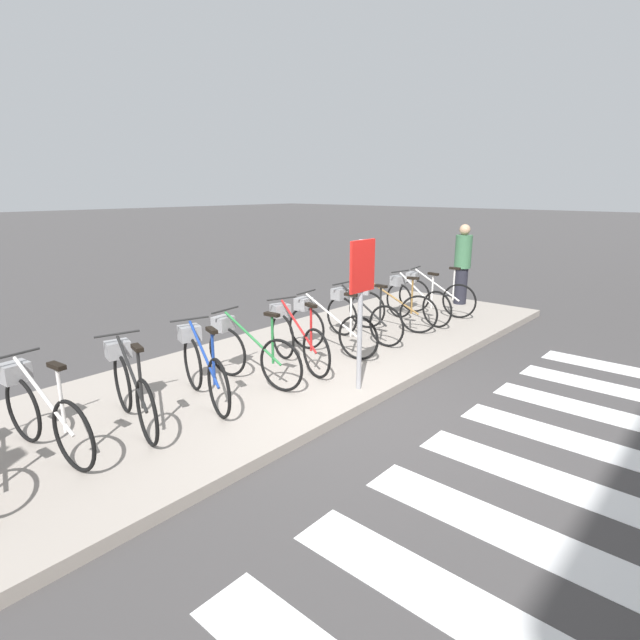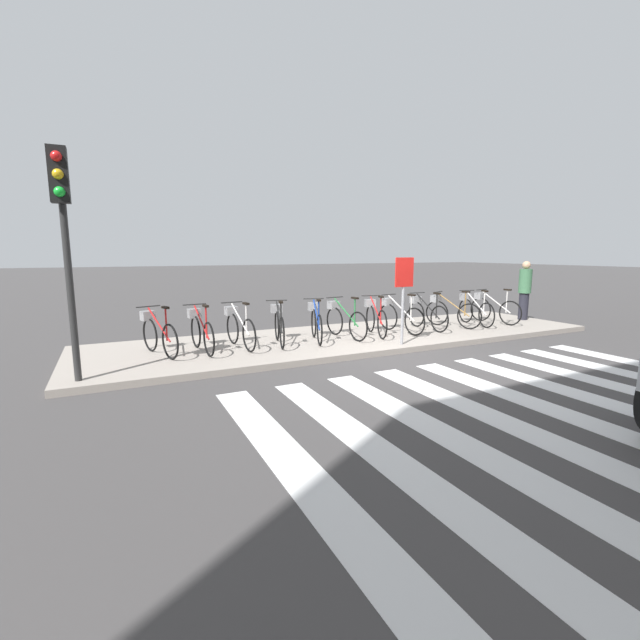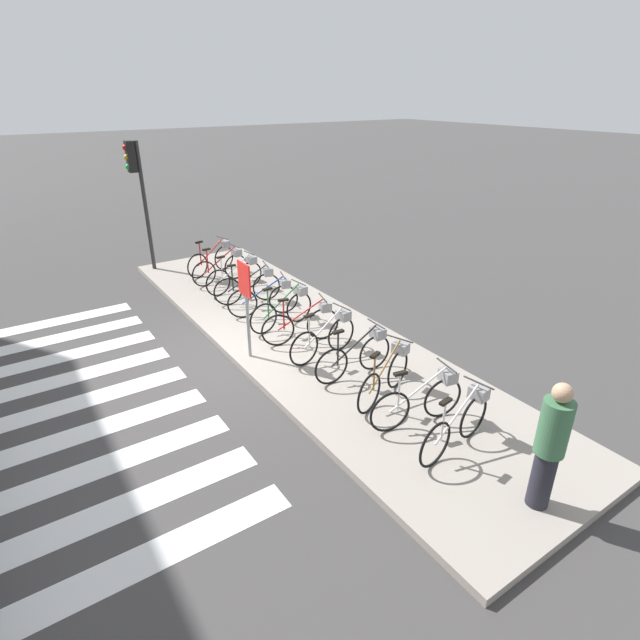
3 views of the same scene
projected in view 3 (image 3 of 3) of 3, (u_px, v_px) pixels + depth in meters
name	position (u px, v px, depth m)	size (l,w,h in m)	color
ground_plane	(228.00, 358.00, 9.40)	(120.00, 120.00, 0.00)	#423F3F
sidewalk	(300.00, 334.00, 10.18)	(12.02, 3.20, 0.12)	#9E9389
parked_bicycle_0	(214.00, 257.00, 13.25)	(0.61, 1.49, 0.96)	black
parked_bicycle_1	(223.00, 266.00, 12.62)	(0.46, 1.55, 0.96)	black
parked_bicycle_2	(238.00, 274.00, 12.06)	(0.46, 1.55, 0.96)	black
parked_bicycle_3	(251.00, 285.00, 11.40)	(0.54, 1.52, 0.96)	black
parked_bicycle_4	(267.00, 297.00, 10.74)	(0.61, 1.49, 0.96)	black
parked_bicycle_5	(285.00, 307.00, 10.22)	(0.46, 1.55, 0.96)	black
parked_bicycle_6	(305.00, 322.00, 9.58)	(0.58, 1.50, 0.96)	black
parked_bicycle_7	(327.00, 335.00, 9.08)	(0.46, 1.55, 0.96)	black
parked_bicycle_8	(358.00, 353.00, 8.45)	(0.46, 1.55, 0.96)	black
parked_bicycle_9	(387.00, 373.00, 7.86)	(0.65, 1.47, 0.96)	black
parked_bicycle_10	(423.00, 398.00, 7.23)	(0.47, 1.53, 0.96)	black
parked_bicycle_11	(460.00, 421.00, 6.72)	(0.46, 1.54, 0.96)	black
pedestrian	(550.00, 444.00, 5.59)	(0.34, 0.34, 1.67)	#23232D
traffic_light	(137.00, 179.00, 12.68)	(0.24, 0.40, 3.34)	#2D2D2D
sign_post	(246.00, 294.00, 8.71)	(0.44, 0.07, 1.81)	#99999E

